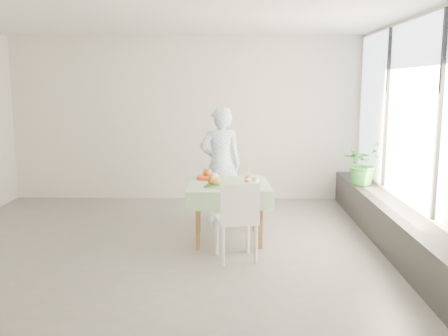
{
  "coord_description": "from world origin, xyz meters",
  "views": [
    {
      "loc": [
        0.84,
        -6.09,
        1.97
      ],
      "look_at": [
        0.71,
        0.17,
        0.93
      ],
      "focal_mm": 40.0,
      "sensor_mm": 36.0,
      "label": 1
    }
  ],
  "objects_px": {
    "cafe_table": "(228,205)",
    "potted_plant": "(363,163)",
    "juice_cup_orange": "(248,178)",
    "diner": "(221,164)",
    "main_dish": "(216,182)",
    "chair_far": "(221,207)",
    "chair_near": "(236,235)"
  },
  "relations": [
    {
      "from": "diner",
      "to": "potted_plant",
      "type": "height_order",
      "value": "diner"
    },
    {
      "from": "chair_far",
      "to": "main_dish",
      "type": "height_order",
      "value": "main_dish"
    },
    {
      "from": "cafe_table",
      "to": "juice_cup_orange",
      "type": "bearing_deg",
      "value": 8.86
    },
    {
      "from": "chair_far",
      "to": "juice_cup_orange",
      "type": "distance_m",
      "value": 0.96
    },
    {
      "from": "cafe_table",
      "to": "potted_plant",
      "type": "height_order",
      "value": "potted_plant"
    },
    {
      "from": "cafe_table",
      "to": "diner",
      "type": "relative_size",
      "value": 0.66
    },
    {
      "from": "diner",
      "to": "main_dish",
      "type": "height_order",
      "value": "diner"
    },
    {
      "from": "chair_near",
      "to": "main_dish",
      "type": "height_order",
      "value": "chair_near"
    },
    {
      "from": "chair_near",
      "to": "main_dish",
      "type": "relative_size",
      "value": 2.74
    },
    {
      "from": "juice_cup_orange",
      "to": "potted_plant",
      "type": "xyz_separation_m",
      "value": [
        1.74,
        1.14,
        0.03
      ]
    },
    {
      "from": "chair_far",
      "to": "main_dish",
      "type": "distance_m",
      "value": 1.12
    },
    {
      "from": "cafe_table",
      "to": "potted_plant",
      "type": "bearing_deg",
      "value": 30.51
    },
    {
      "from": "diner",
      "to": "juice_cup_orange",
      "type": "height_order",
      "value": "diner"
    },
    {
      "from": "chair_far",
      "to": "chair_near",
      "type": "height_order",
      "value": "chair_near"
    },
    {
      "from": "main_dish",
      "to": "potted_plant",
      "type": "bearing_deg",
      "value": 33.4
    },
    {
      "from": "juice_cup_orange",
      "to": "diner",
      "type": "bearing_deg",
      "value": 112.71
    },
    {
      "from": "main_dish",
      "to": "potted_plant",
      "type": "distance_m",
      "value": 2.57
    },
    {
      "from": "chair_near",
      "to": "diner",
      "type": "xyz_separation_m",
      "value": [
        -0.22,
        1.67,
        0.55
      ]
    },
    {
      "from": "chair_near",
      "to": "juice_cup_orange",
      "type": "relative_size",
      "value": 3.58
    },
    {
      "from": "cafe_table",
      "to": "main_dish",
      "type": "xyz_separation_m",
      "value": [
        -0.14,
        -0.24,
        0.34
      ]
    },
    {
      "from": "chair_near",
      "to": "potted_plant",
      "type": "distance_m",
      "value": 2.75
    },
    {
      "from": "chair_near",
      "to": "diner",
      "type": "distance_m",
      "value": 1.77
    },
    {
      "from": "cafe_table",
      "to": "main_dish",
      "type": "bearing_deg",
      "value": -121.59
    },
    {
      "from": "diner",
      "to": "potted_plant",
      "type": "relative_size",
      "value": 2.56
    },
    {
      "from": "cafe_table",
      "to": "main_dish",
      "type": "relative_size",
      "value": 3.26
    },
    {
      "from": "cafe_table",
      "to": "diner",
      "type": "xyz_separation_m",
      "value": [
        -0.12,
        0.93,
        0.38
      ]
    },
    {
      "from": "main_dish",
      "to": "chair_far",
      "type": "bearing_deg",
      "value": 87.96
    },
    {
      "from": "chair_far",
      "to": "main_dish",
      "type": "bearing_deg",
      "value": -92.04
    },
    {
      "from": "chair_near",
      "to": "main_dish",
      "type": "xyz_separation_m",
      "value": [
        -0.25,
        0.51,
        0.51
      ]
    },
    {
      "from": "cafe_table",
      "to": "chair_far",
      "type": "bearing_deg",
      "value": 98.51
    },
    {
      "from": "cafe_table",
      "to": "juice_cup_orange",
      "type": "xyz_separation_m",
      "value": [
        0.25,
        0.04,
        0.34
      ]
    },
    {
      "from": "main_dish",
      "to": "potted_plant",
      "type": "xyz_separation_m",
      "value": [
        2.14,
        1.41,
        0.03
      ]
    }
  ]
}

